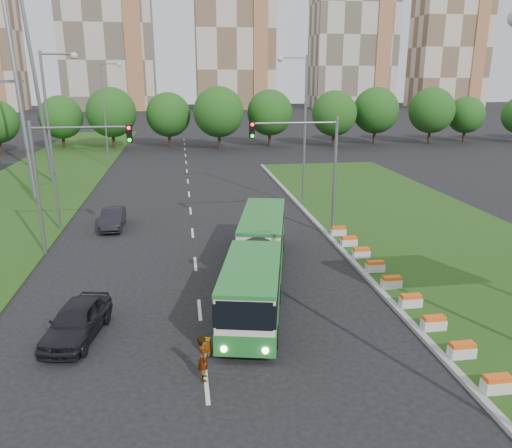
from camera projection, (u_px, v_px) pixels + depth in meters
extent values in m
plane|color=black|center=(263.00, 306.00, 23.60)|extent=(360.00, 360.00, 0.00)
cube|color=#214B15|center=(437.00, 239.00, 33.01)|extent=(14.00, 60.00, 0.15)
cube|color=#999999|center=(336.00, 244.00, 32.02)|extent=(0.30, 60.00, 0.18)
cube|color=#214B15|center=(20.00, 197.00, 44.73)|extent=(12.00, 110.00, 0.10)
cylinder|color=slate|center=(335.00, 178.00, 32.85)|extent=(0.20, 0.20, 8.00)
cylinder|color=slate|center=(295.00, 123.00, 31.44)|extent=(5.50, 0.14, 0.14)
cube|color=black|center=(252.00, 130.00, 31.16)|extent=(0.32, 0.32, 1.00)
cylinder|color=slate|center=(37.00, 190.00, 29.29)|extent=(0.20, 0.20, 8.00)
cylinder|color=slate|center=(80.00, 127.00, 28.66)|extent=(5.50, 0.14, 0.14)
cube|color=black|center=(129.00, 134.00, 29.16)|extent=(0.32, 0.32, 1.00)
cube|color=beige|center=(106.00, 24.00, 154.89)|extent=(28.00, 15.00, 52.00)
cube|color=beige|center=(234.00, 29.00, 160.86)|extent=(25.00, 15.00, 50.00)
cube|color=beige|center=(353.00, 36.00, 166.97)|extent=(27.00, 15.00, 47.00)
cube|color=beige|center=(449.00, 48.00, 172.94)|extent=(24.00, 14.00, 40.00)
cube|color=silver|center=(270.00, 292.00, 21.27)|extent=(2.27, 6.28, 2.46)
cube|color=silver|center=(246.00, 235.00, 28.90)|extent=(2.27, 7.64, 2.46)
cylinder|color=black|center=(257.00, 262.00, 24.77)|extent=(2.27, 1.14, 2.27)
cube|color=#21742C|center=(270.00, 309.00, 21.50)|extent=(2.35, 6.32, 0.86)
cube|color=#21742C|center=(246.00, 248.00, 29.14)|extent=(2.35, 7.69, 0.86)
cube|color=black|center=(271.00, 283.00, 21.15)|extent=(2.35, 6.32, 0.96)
cube|color=black|center=(246.00, 228.00, 28.79)|extent=(2.35, 7.69, 0.96)
imported|color=black|center=(77.00, 321.00, 20.50)|extent=(2.65, 4.75, 1.53)
imported|color=black|center=(113.00, 218.00, 35.54)|extent=(1.51, 4.25, 1.40)
imported|color=gray|center=(203.00, 358.00, 17.63)|extent=(0.41, 0.62, 1.69)
cube|color=orange|center=(206.00, 345.00, 19.54)|extent=(0.34, 0.29, 0.58)
cylinder|color=black|center=(207.00, 352.00, 19.46)|extent=(0.04, 0.14, 0.14)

